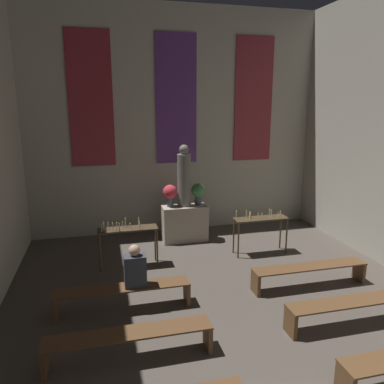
{
  "coord_description": "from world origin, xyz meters",
  "views": [
    {
      "loc": [
        -1.98,
        -0.63,
        3.38
      ],
      "look_at": [
        0.0,
        7.35,
        1.43
      ],
      "focal_mm": 35.0,
      "sensor_mm": 36.0,
      "label": 1
    }
  ],
  "objects_px": {
    "pew_back_left": "(123,293)",
    "pew_back_right": "(310,271)",
    "statue": "(184,178)",
    "pew_third_left": "(130,339)",
    "candle_rack_left": "(127,234)",
    "pew_third_right": "(355,306)",
    "candle_rack_right": "(260,224)",
    "flower_vase_right": "(198,192)",
    "altar": "(184,223)",
    "person_seated": "(135,268)",
    "flower_vase_left": "(170,193)"
  },
  "relations": [
    {
      "from": "pew_third_left",
      "to": "pew_third_right",
      "type": "distance_m",
      "value": 3.46
    },
    {
      "from": "statue",
      "to": "pew_third_right",
      "type": "bearing_deg",
      "value": -68.13
    },
    {
      "from": "pew_back_left",
      "to": "pew_back_right",
      "type": "distance_m",
      "value": 3.46
    },
    {
      "from": "statue",
      "to": "pew_third_left",
      "type": "relative_size",
      "value": 0.68
    },
    {
      "from": "person_seated",
      "to": "statue",
      "type": "bearing_deg",
      "value": 63.26
    },
    {
      "from": "pew_third_right",
      "to": "pew_back_right",
      "type": "height_order",
      "value": "same"
    },
    {
      "from": "pew_back_left",
      "to": "candle_rack_right",
      "type": "bearing_deg",
      "value": 28.43
    },
    {
      "from": "pew_third_right",
      "to": "person_seated",
      "type": "bearing_deg",
      "value": 158.26
    },
    {
      "from": "pew_back_left",
      "to": "pew_third_right",
      "type": "bearing_deg",
      "value": -20.53
    },
    {
      "from": "pew_back_left",
      "to": "pew_back_right",
      "type": "height_order",
      "value": "same"
    },
    {
      "from": "pew_third_right",
      "to": "pew_back_left",
      "type": "height_order",
      "value": "same"
    },
    {
      "from": "flower_vase_left",
      "to": "pew_third_right",
      "type": "height_order",
      "value": "flower_vase_left"
    },
    {
      "from": "flower_vase_right",
      "to": "pew_third_right",
      "type": "height_order",
      "value": "flower_vase_right"
    },
    {
      "from": "flower_vase_right",
      "to": "pew_third_left",
      "type": "distance_m",
      "value": 4.87
    },
    {
      "from": "pew_third_left",
      "to": "pew_third_right",
      "type": "bearing_deg",
      "value": 0.0
    },
    {
      "from": "statue",
      "to": "pew_third_right",
      "type": "distance_m",
      "value": 4.81
    },
    {
      "from": "pew_third_right",
      "to": "pew_third_left",
      "type": "bearing_deg",
      "value": 180.0
    },
    {
      "from": "flower_vase_left",
      "to": "pew_third_left",
      "type": "relative_size",
      "value": 0.25
    },
    {
      "from": "pew_third_left",
      "to": "statue",
      "type": "bearing_deg",
      "value": 68.13
    },
    {
      "from": "flower_vase_left",
      "to": "candle_rack_left",
      "type": "distance_m",
      "value": 1.79
    },
    {
      "from": "altar",
      "to": "flower_vase_left",
      "type": "height_order",
      "value": "flower_vase_left"
    },
    {
      "from": "flower_vase_right",
      "to": "candle_rack_left",
      "type": "height_order",
      "value": "flower_vase_right"
    },
    {
      "from": "pew_back_left",
      "to": "person_seated",
      "type": "distance_m",
      "value": 0.47
    },
    {
      "from": "candle_rack_left",
      "to": "person_seated",
      "type": "xyz_separation_m",
      "value": [
        -0.01,
        -1.74,
        0.02
      ]
    },
    {
      "from": "candle_rack_left",
      "to": "person_seated",
      "type": "distance_m",
      "value": 1.74
    },
    {
      "from": "pew_third_left",
      "to": "pew_back_left",
      "type": "height_order",
      "value": "same"
    },
    {
      "from": "flower_vase_left",
      "to": "person_seated",
      "type": "xyz_separation_m",
      "value": [
        -1.16,
        -3.01,
        -0.5
      ]
    },
    {
      "from": "altar",
      "to": "pew_back_left",
      "type": "distance_m",
      "value": 3.47
    },
    {
      "from": "flower_vase_left",
      "to": "pew_back_left",
      "type": "relative_size",
      "value": 0.25
    },
    {
      "from": "person_seated",
      "to": "flower_vase_right",
      "type": "bearing_deg",
      "value": 58.12
    },
    {
      "from": "candle_rack_right",
      "to": "pew_third_right",
      "type": "distance_m",
      "value": 3.07
    },
    {
      "from": "candle_rack_right",
      "to": "candle_rack_left",
      "type": "bearing_deg",
      "value": -179.92
    },
    {
      "from": "flower_vase_right",
      "to": "pew_back_right",
      "type": "xyz_separation_m",
      "value": [
        1.37,
        -3.01,
        -0.92
      ]
    },
    {
      "from": "statue",
      "to": "candle_rack_right",
      "type": "height_order",
      "value": "statue"
    },
    {
      "from": "altar",
      "to": "pew_back_left",
      "type": "relative_size",
      "value": 0.5
    },
    {
      "from": "candle_rack_left",
      "to": "statue",
      "type": "bearing_deg",
      "value": 40.11
    },
    {
      "from": "candle_rack_left",
      "to": "person_seated",
      "type": "relative_size",
      "value": 1.71
    },
    {
      "from": "pew_third_left",
      "to": "altar",
      "type": "bearing_deg",
      "value": 68.13
    },
    {
      "from": "altar",
      "to": "candle_rack_left",
      "type": "bearing_deg",
      "value": -139.89
    },
    {
      "from": "candle_rack_right",
      "to": "pew_back_left",
      "type": "distance_m",
      "value": 3.69
    },
    {
      "from": "candle_rack_right",
      "to": "pew_third_left",
      "type": "xyz_separation_m",
      "value": [
        -3.22,
        -3.04,
        -0.4
      ]
    },
    {
      "from": "altar",
      "to": "flower_vase_right",
      "type": "distance_m",
      "value": 0.86
    },
    {
      "from": "candle_rack_left",
      "to": "pew_back_left",
      "type": "distance_m",
      "value": 1.8
    },
    {
      "from": "candle_rack_left",
      "to": "pew_back_right",
      "type": "distance_m",
      "value": 3.7
    },
    {
      "from": "candle_rack_right",
      "to": "pew_third_left",
      "type": "height_order",
      "value": "candle_rack_right"
    },
    {
      "from": "flower_vase_right",
      "to": "statue",
      "type": "bearing_deg",
      "value": 180.0
    },
    {
      "from": "flower_vase_left",
      "to": "candle_rack_right",
      "type": "distance_m",
      "value": 2.3
    },
    {
      "from": "flower_vase_right",
      "to": "person_seated",
      "type": "bearing_deg",
      "value": -121.88
    },
    {
      "from": "pew_third_right",
      "to": "pew_back_left",
      "type": "relative_size",
      "value": 1.0
    },
    {
      "from": "candle_rack_right",
      "to": "pew_third_right",
      "type": "xyz_separation_m",
      "value": [
        0.23,
        -3.04,
        -0.4
      ]
    }
  ]
}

